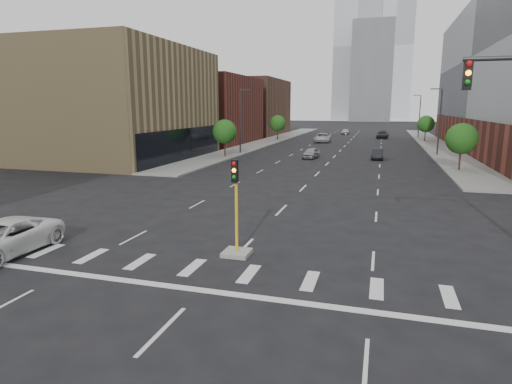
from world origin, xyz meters
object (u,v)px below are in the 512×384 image
at_px(car_far_left, 323,138).
at_px(car_deep_right, 383,135).
at_px(parked_minivan, 2,238).
at_px(car_near_left, 311,153).
at_px(car_distant, 345,132).
at_px(car_mid_right, 378,154).
at_px(median_traffic_signal, 236,235).

relative_size(car_far_left, car_deep_right, 1.14).
relative_size(car_far_left, parked_minivan, 1.08).
bearing_deg(car_far_left, car_deep_right, 48.28).
bearing_deg(parked_minivan, car_near_left, 78.70).
bearing_deg(car_distant, car_deep_right, -49.90).
distance_m(car_deep_right, car_distant, 14.63).
bearing_deg(car_near_left, car_deep_right, 83.16).
height_order(car_distant, parked_minivan, parked_minivan).
bearing_deg(car_mid_right, car_near_left, -170.45).
xyz_separation_m(median_traffic_signal, car_distant, (-2.61, 89.28, -0.28)).
bearing_deg(car_deep_right, car_far_left, -124.10).
xyz_separation_m(car_near_left, car_distant, (0.14, 51.19, 0.01)).
bearing_deg(car_mid_right, parked_minivan, -110.32).
bearing_deg(parked_minivan, car_far_left, 84.37).
distance_m(car_far_left, car_deep_right, 17.19).
relative_size(car_deep_right, parked_minivan, 0.95).
bearing_deg(car_mid_right, car_far_left, 112.90).
xyz_separation_m(median_traffic_signal, car_mid_right, (5.64, 39.47, -0.30)).
bearing_deg(car_far_left, car_distant, 82.76).
distance_m(car_far_left, car_distant, 25.09).
distance_m(median_traffic_signal, parked_minivan, 10.65).
xyz_separation_m(car_near_left, parked_minivan, (-7.48, -41.05, 0.11)).
bearing_deg(car_deep_right, car_near_left, -97.42).
relative_size(car_near_left, car_distant, 0.99).
bearing_deg(car_distant, car_far_left, -91.60).
height_order(median_traffic_signal, parked_minivan, median_traffic_signal).
height_order(median_traffic_signal, car_near_left, median_traffic_signal).
height_order(median_traffic_signal, car_far_left, median_traffic_signal).
relative_size(median_traffic_signal, car_near_left, 1.10).
bearing_deg(car_deep_right, car_mid_right, -85.49).
bearing_deg(parked_minivan, median_traffic_signal, 15.20).
relative_size(car_distant, parked_minivan, 0.71).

